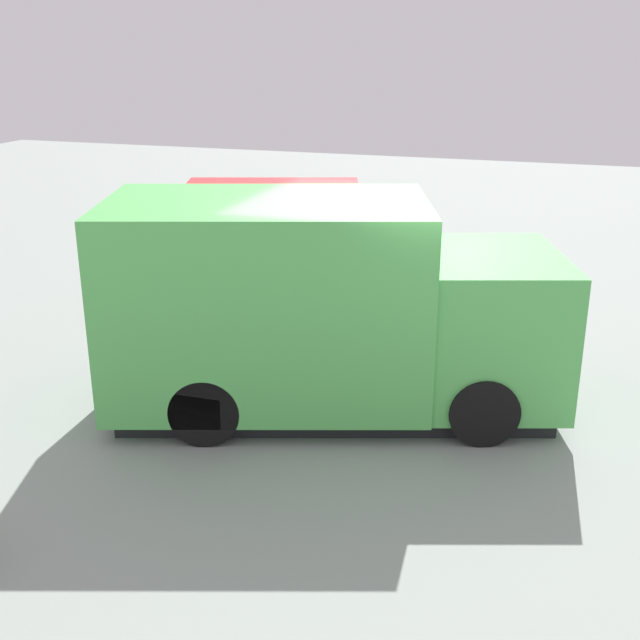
# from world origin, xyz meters

# --- Properties ---
(ground_plane) EXTENTS (40.00, 40.00, 0.00)m
(ground_plane) POSITION_xyz_m (0.00, 0.00, 0.00)
(ground_plane) COLOR #919B94
(food_truck) EXTENTS (3.43, 5.36, 2.41)m
(food_truck) POSITION_xyz_m (0.29, -0.46, 1.14)
(food_truck) COLOR #54B956
(food_truck) RESTS_ON ground_plane
(person_customer) EXTENTS (0.66, 0.76, 0.91)m
(person_customer) POSITION_xyz_m (-4.16, -4.16, 0.37)
(person_customer) COLOR navy
(person_customer) RESTS_ON ground_plane
(planter_flowering_near) EXTENTS (0.64, 0.64, 0.87)m
(planter_flowering_near) POSITION_xyz_m (-2.13, -4.06, 0.45)
(planter_flowering_near) COLOR gray
(planter_flowering_near) RESTS_ON ground_plane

